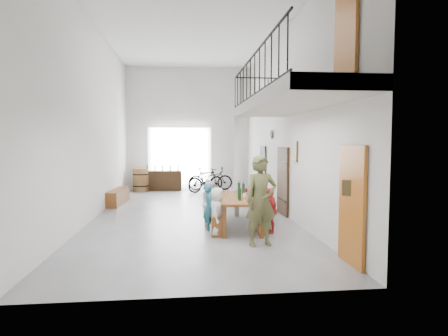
{
  "coord_description": "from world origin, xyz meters",
  "views": [
    {
      "loc": [
        -0.21,
        -11.09,
        2.16
      ],
      "look_at": [
        0.93,
        -0.5,
        1.41
      ],
      "focal_mm": 30.0,
      "sensor_mm": 36.0,
      "label": 1
    }
  ],
  "objects": [
    {
      "name": "tasting_table",
      "position": [
        1.21,
        -1.89,
        0.71
      ],
      "size": [
        1.26,
        2.53,
        0.79
      ],
      "rotation": [
        0.0,
        0.0,
        -0.11
      ],
      "color": "brown",
      "rests_on": "ground"
    },
    {
      "name": "guest_left_c",
      "position": [
        0.46,
        -1.44,
        0.57
      ],
      "size": [
        0.49,
        0.59,
        1.14
      ],
      "primitive_type": "imported",
      "rotation": [
        0.0,
        0.0,
        1.47
      ],
      "color": "white",
      "rests_on": "ground"
    },
    {
      "name": "bench_inner",
      "position": [
        0.61,
        -1.85,
        0.23
      ],
      "size": [
        0.44,
        2.02,
        0.46
      ],
      "primitive_type": "cube",
      "rotation": [
        0.0,
        0.0,
        -0.06
      ],
      "color": "brown",
      "rests_on": "ground"
    },
    {
      "name": "right_wall_decor",
      "position": [
        2.7,
        -1.87,
        1.74
      ],
      "size": [
        0.07,
        8.28,
        5.07
      ],
      "color": "#AC5D1A",
      "rests_on": "ground"
    },
    {
      "name": "potted_plant",
      "position": [
        2.45,
        0.58,
        0.24
      ],
      "size": [
        0.54,
        0.51,
        0.48
      ],
      "primitive_type": "imported",
      "rotation": [
        0.0,
        0.0,
        -0.39
      ],
      "color": "#1D5023",
      "rests_on": "ground"
    },
    {
      "name": "guest_right_a",
      "position": [
        1.81,
        -2.5,
        0.54
      ],
      "size": [
        0.38,
        0.67,
        1.08
      ],
      "primitive_type": "imported",
      "rotation": [
        0.0,
        0.0,
        -1.37
      ],
      "color": "red",
      "rests_on": "ground"
    },
    {
      "name": "bicycle_far",
      "position": [
        0.71,
        4.84,
        0.52
      ],
      "size": [
        1.76,
        1.26,
        1.04
      ],
      "primitive_type": "imported",
      "rotation": [
        0.0,
        0.0,
        2.07
      ],
      "color": "black",
      "rests_on": "ground"
    },
    {
      "name": "host_standing",
      "position": [
        1.37,
        -3.54,
        0.94
      ],
      "size": [
        0.75,
        0.57,
        1.88
      ],
      "primitive_type": "imported",
      "rotation": [
        0.0,
        0.0,
        0.18
      ],
      "color": "brown",
      "rests_on": "ground"
    },
    {
      "name": "tableware",
      "position": [
        1.19,
        -1.92,
        0.93
      ],
      "size": [
        0.62,
        1.47,
        0.35
      ],
      "color": "#113316",
      "rests_on": "tasting_table"
    },
    {
      "name": "guest_left_b",
      "position": [
        0.39,
        -2.05,
        0.56
      ],
      "size": [
        0.31,
        0.44,
        1.13
      ],
      "primitive_type": "imported",
      "rotation": [
        0.0,
        0.0,
        1.67
      ],
      "color": "#215E70",
      "rests_on": "ground"
    },
    {
      "name": "counter_bottles",
      "position": [
        -1.15,
        5.64,
        1.01
      ],
      "size": [
        1.41,
        0.15,
        0.28
      ],
      "color": "#113316",
      "rests_on": "serving_counter"
    },
    {
      "name": "bench_wall",
      "position": [
        1.76,
        -1.84,
        0.21
      ],
      "size": [
        0.56,
        1.87,
        0.43
      ],
      "primitive_type": "cube",
      "rotation": [
        0.0,
        0.0,
        -0.18
      ],
      "color": "brown",
      "rests_on": "ground"
    },
    {
      "name": "room_walls",
      "position": [
        0.0,
        0.0,
        3.55
      ],
      "size": [
        12.0,
        12.0,
        12.0
      ],
      "color": "white",
      "rests_on": "ground"
    },
    {
      "name": "guest_right_c",
      "position": [
        1.72,
        -1.17,
        0.58
      ],
      "size": [
        0.44,
        0.61,
        1.17
      ],
      "primitive_type": "imported",
      "rotation": [
        0.0,
        0.0,
        -1.45
      ],
      "color": "white",
      "rests_on": "ground"
    },
    {
      "name": "gateway_portal",
      "position": [
        -0.4,
        5.94,
        1.4
      ],
      "size": [
        2.8,
        0.08,
        2.8
      ],
      "primitive_type": "cube",
      "color": "white",
      "rests_on": "ground"
    },
    {
      "name": "guest_right_b",
      "position": [
        1.75,
        -1.82,
        0.55
      ],
      "size": [
        0.64,
        1.07,
        1.1
      ],
      "primitive_type": "imported",
      "rotation": [
        0.0,
        0.0,
        -1.23
      ],
      "color": "black",
      "rests_on": "ground"
    },
    {
      "name": "serving_counter",
      "position": [
        -1.15,
        5.65,
        0.43
      ],
      "size": [
        1.65,
        0.48,
        0.87
      ],
      "primitive_type": "cube",
      "rotation": [
        0.0,
        0.0,
        -0.01
      ],
      "color": "#3B2410",
      "rests_on": "ground"
    },
    {
      "name": "balcony",
      "position": [
        1.98,
        -3.13,
        2.96
      ],
      "size": [
        1.52,
        5.62,
        4.0
      ],
      "color": "silver",
      "rests_on": "ground"
    },
    {
      "name": "guest_left_d",
      "position": [
        0.46,
        -1.03,
        0.52
      ],
      "size": [
        0.42,
        0.69,
        1.04
      ],
      "primitive_type": "imported",
      "rotation": [
        0.0,
        0.0,
        1.52
      ],
      "color": "#215E70",
      "rests_on": "ground"
    },
    {
      "name": "bicycle_near",
      "position": [
        0.96,
        5.55,
        0.52
      ],
      "size": [
        1.98,
        0.71,
        1.04
      ],
      "primitive_type": "imported",
      "rotation": [
        0.0,
        0.0,
        1.56
      ],
      "color": "black",
      "rests_on": "ground"
    },
    {
      "name": "side_bench",
      "position": [
        -2.5,
        2.08,
        0.25
      ],
      "size": [
        0.55,
        1.84,
        0.51
      ],
      "primitive_type": "cube",
      "rotation": [
        0.0,
        0.0,
        -0.09
      ],
      "color": "brown",
      "rests_on": "ground"
    },
    {
      "name": "oak_barrel",
      "position": [
        -2.09,
        5.4,
        0.5
      ],
      "size": [
        0.69,
        0.69,
        1.01
      ],
      "color": "brown",
      "rests_on": "ground"
    },
    {
      "name": "guest_left_a",
      "position": [
        0.53,
        -2.69,
        0.56
      ],
      "size": [
        0.5,
        0.63,
        1.12
      ],
      "primitive_type": "imported",
      "rotation": [
        0.0,
        0.0,
        1.27
      ],
      "color": "white",
      "rests_on": "ground"
    },
    {
      "name": "floor",
      "position": [
        0.0,
        0.0,
        0.0
      ],
      "size": [
        12.0,
        12.0,
        0.0
      ],
      "primitive_type": "plane",
      "color": "slate",
      "rests_on": "ground"
    }
  ]
}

